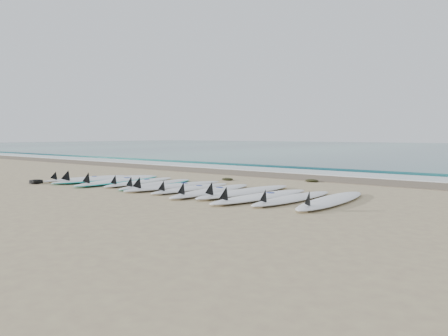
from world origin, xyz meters
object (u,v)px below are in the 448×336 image
Objects in this scene: surfboard_11 at (330,200)px; surfboard_0 at (84,178)px; surfboard_6 at (190,188)px; leash_coil at (36,182)px.

surfboard_0 is at bearing 179.90° from surfboard_11.
surfboard_0 is 0.87× the size of surfboard_11.
surfboard_6 is 3.16m from surfboard_11.
surfboard_11 is 5.98× the size of leash_coil.
surfboard_0 reaches higher than leash_coil.
leash_coil is at bearing -160.33° from surfboard_6.
surfboard_0 is 6.87m from surfboard_11.
surfboard_6 is at bearing -179.12° from surfboard_11.
surfboard_11 is 7.25m from leash_coil.
surfboard_6 is at bearing 19.04° from leash_coil.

